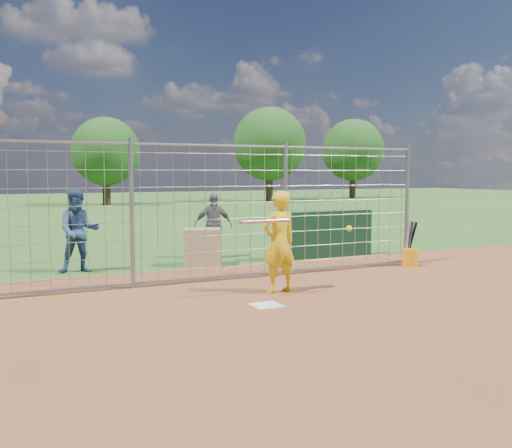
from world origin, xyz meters
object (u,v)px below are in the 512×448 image
bystander_a (79,231)px  bystander_b (213,225)px  batter (279,242)px  equipment_bin (202,247)px  bucket_with_bats (410,255)px

bystander_a → bystander_b: bearing=20.1°
batter → bystander_b: 4.11m
equipment_bin → bystander_b: bearing=75.3°
batter → bystander_a: (-2.73, 3.41, -0.01)m
bystander_b → equipment_bin: bearing=-107.8°
batter → equipment_bin: size_ratio=2.14×
batter → bucket_with_bats: bearing=-169.7°
batter → equipment_bin: (-0.20, 3.17, -0.45)m
batter → bucket_with_bats: size_ratio=1.75×
equipment_bin → bucket_with_bats: size_ratio=0.82×
bystander_a → bucket_with_bats: (6.52, -2.24, -0.60)m
bystander_a → bystander_b: size_ratio=1.09×
bystander_b → equipment_bin: 1.17m
bucket_with_bats → equipment_bin: bearing=153.4°
batter → bystander_a: bearing=-58.1°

